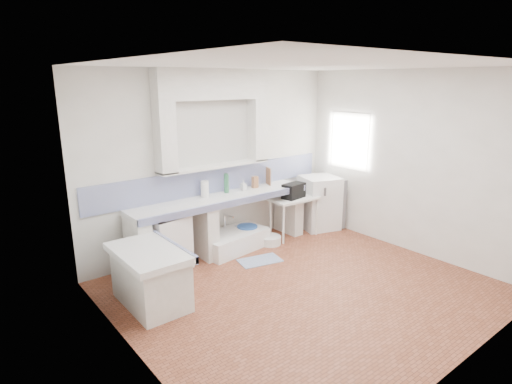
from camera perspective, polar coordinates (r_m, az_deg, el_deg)
floor at (r=5.65m, az=6.52°, el=-12.93°), size 4.50×4.50×0.00m
ceiling at (r=5.00m, az=7.50°, el=16.75°), size 4.50×4.50×0.00m
wall_back at (r=6.67m, az=-5.39°, el=4.22°), size 4.50×0.00×4.50m
wall_front at (r=4.07m, az=27.50°, el=-4.41°), size 4.50×0.00×4.50m
wall_left at (r=3.93m, az=-16.78°, el=-3.99°), size 0.00×4.50×4.50m
wall_right at (r=6.91m, az=20.21°, el=3.74°), size 0.00×4.50×4.50m
alcove_mass at (r=6.39m, az=-5.79°, el=14.36°), size 1.90×0.25×0.45m
window_frame at (r=7.69m, az=13.39°, el=6.82°), size 0.35×0.86×1.06m
lace_valance at (r=7.54m, az=12.87°, el=9.61°), size 0.01×0.84×0.24m
counter_slab at (r=6.49m, az=-4.56°, el=-0.95°), size 3.00×0.60×0.08m
counter_lip at (r=6.27m, az=-3.11°, el=-1.49°), size 3.00×0.04×0.10m
counter_pier_left at (r=6.01m, az=-15.65°, el=-7.33°), size 0.20×0.55×0.82m
counter_pier_mid at (r=6.45m, az=-7.05°, el=-5.32°), size 0.20×0.55×0.82m
counter_pier_right at (r=7.46m, az=4.44°, el=-2.43°), size 0.20×0.55×0.82m
peninsula_top at (r=5.16m, az=-14.32°, el=-8.00°), size 0.70×1.10×0.08m
peninsula_base at (r=5.31m, az=-14.08°, el=-11.49°), size 0.60×1.00×0.62m
peninsula_lip at (r=5.29m, az=-11.06°, el=-7.23°), size 0.04×1.10×0.10m
backsplash at (r=6.72m, az=-5.26°, el=1.69°), size 4.27×0.03×0.40m
stove at (r=6.16m, az=-12.09°, el=-6.69°), size 0.64×0.62×0.79m
sink at (r=6.78m, az=-3.16°, el=-6.72°), size 1.18×0.73×0.27m
side_table at (r=7.29m, az=5.15°, el=-3.39°), size 0.86×0.52×0.04m
fridge at (r=7.73m, az=8.56°, el=-1.41°), size 0.78×0.78×0.95m
bucket_red at (r=6.64m, az=-5.47°, el=-7.09°), size 0.39×0.39×0.29m
bucket_orange at (r=6.77m, az=-2.53°, el=-6.89°), size 0.32×0.32×0.23m
bucket_blue at (r=6.97m, az=-1.19°, el=-5.85°), size 0.42×0.42×0.32m
basin_white at (r=7.00m, az=1.95°, el=-6.54°), size 0.36×0.36×0.14m
water_bottle_a at (r=6.85m, az=-4.99°, el=-6.41°), size 0.10×0.10×0.29m
water_bottle_b at (r=7.03m, az=-2.61°, el=-5.75°), size 0.09×0.09×0.30m
black_bag at (r=7.15m, az=5.14°, el=0.18°), size 0.43×0.29×0.25m
green_bottle_a at (r=6.66m, az=-4.07°, el=1.21°), size 0.09×0.09×0.31m
green_bottle_b at (r=6.66m, az=-3.97°, el=1.10°), size 0.07×0.07×0.29m
knife_block at (r=6.97m, az=-0.14°, el=1.35°), size 0.10×0.08×0.19m
cutting_board at (r=7.18m, az=1.69°, el=2.16°), size 0.10×0.21×0.29m
paper_towel at (r=6.45m, az=-6.97°, el=0.41°), size 0.16×0.16×0.25m
soap_bottle at (r=6.80m, az=-1.72°, el=0.91°), size 0.08×0.08×0.17m
rug at (r=6.40m, az=0.52°, el=-9.27°), size 0.70×0.49×0.01m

